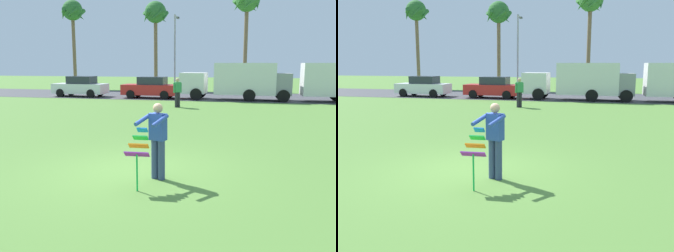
{
  "view_description": "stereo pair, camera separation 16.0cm",
  "coord_description": "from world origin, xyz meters",
  "views": [
    {
      "loc": [
        2.73,
        -8.15,
        2.59
      ],
      "look_at": [
        0.73,
        0.53,
        1.05
      ],
      "focal_mm": 38.8,
      "sensor_mm": 36.0,
      "label": 1
    },
    {
      "loc": [
        2.89,
        -8.12,
        2.59
      ],
      "look_at": [
        0.73,
        0.53,
        1.05
      ],
      "focal_mm": 38.8,
      "sensor_mm": 36.0,
      "label": 2
    }
  ],
  "objects": [
    {
      "name": "palm_tree_centre_far",
      "position": [
        2.02,
        27.49,
        7.89
      ],
      "size": [
        2.58,
        2.71,
        9.38
      ],
      "color": "brown",
      "rests_on": "ground"
    },
    {
      "name": "parked_car_white",
      "position": [
        -10.42,
        18.25,
        0.77
      ],
      "size": [
        4.26,
        1.96,
        1.6
      ],
      "color": "white",
      "rests_on": "ground"
    },
    {
      "name": "parked_truck_white_box",
      "position": [
        1.44,
        18.26,
        1.41
      ],
      "size": [
        6.76,
        2.27,
        2.62
      ],
      "color": "silver",
      "rests_on": "ground"
    },
    {
      "name": "road_strip",
      "position": [
        0.0,
        20.65,
        0.01
      ],
      "size": [
        120.0,
        8.0,
        0.01
      ],
      "primitive_type": "cube",
      "color": "#424247",
      "rests_on": "ground"
    },
    {
      "name": "palm_tree_left_near",
      "position": [
        -15.85,
        28.01,
        7.65
      ],
      "size": [
        2.58,
        2.71,
        9.12
      ],
      "color": "brown",
      "rests_on": "ground"
    },
    {
      "name": "ground_plane",
      "position": [
        0.0,
        0.0,
        0.0
      ],
      "size": [
        120.0,
        120.0,
        0.0
      ],
      "primitive_type": "plane",
      "color": "#568438"
    },
    {
      "name": "person_kite_flyer",
      "position": [
        0.73,
        -0.49,
        0.95
      ],
      "size": [
        0.69,
        0.76,
        1.73
      ],
      "color": "#384772",
      "rests_on": "ground"
    },
    {
      "name": "palm_tree_right_near",
      "position": [
        -6.74,
        27.53,
        7.17
      ],
      "size": [
        2.58,
        2.71,
        8.59
      ],
      "color": "brown",
      "rests_on": "ground"
    },
    {
      "name": "parked_car_red",
      "position": [
        -4.66,
        18.25,
        0.77
      ],
      "size": [
        4.25,
        1.94,
        1.6
      ],
      "color": "red",
      "rests_on": "ground"
    },
    {
      "name": "person_walker_near",
      "position": [
        -1.55,
        12.97,
        0.93
      ],
      "size": [
        0.44,
        0.42,
        1.73
      ],
      "color": "#26262B",
      "rests_on": "ground"
    },
    {
      "name": "streetlight_pole",
      "position": [
        -4.35,
        25.59,
        4.0
      ],
      "size": [
        0.24,
        1.65,
        7.0
      ],
      "color": "#9E9EA3",
      "rests_on": "ground"
    },
    {
      "name": "kite_held",
      "position": [
        0.51,
        -1.2,
        0.86
      ],
      "size": [
        0.52,
        0.65,
        1.25
      ],
      "color": "blue",
      "rests_on": "ground"
    },
    {
      "name": "parked_truck_grey_van",
      "position": [
        7.34,
        18.25,
        1.41
      ],
      "size": [
        6.73,
        2.2,
        2.62
      ],
      "color": "gray",
      "rests_on": "ground"
    }
  ]
}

